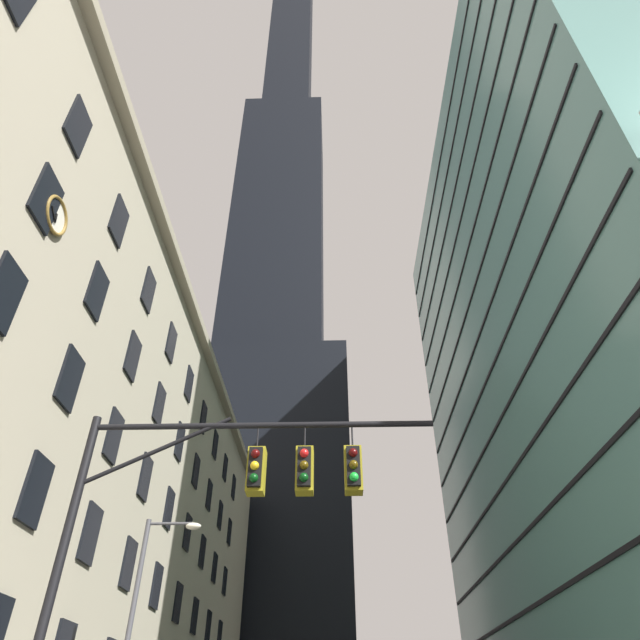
% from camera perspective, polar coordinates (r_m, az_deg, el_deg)
% --- Properties ---
extents(station_building, '(16.02, 60.39, 25.95)m').
position_cam_1_polar(station_building, '(39.59, -26.00, -16.86)').
color(station_building, '#B2A88E').
rests_on(station_building, ground).
extents(dark_skyscraper, '(24.77, 24.77, 226.26)m').
position_cam_1_polar(dark_skyscraper, '(104.64, -4.49, 3.34)').
color(dark_skyscraper, black).
rests_on(dark_skyscraper, ground).
extents(glass_office_midrise, '(20.10, 48.15, 56.06)m').
position_cam_1_polar(glass_office_midrise, '(51.27, 26.87, -1.53)').
color(glass_office_midrise, slate).
rests_on(glass_office_midrise, ground).
extents(traffic_signal_mast, '(8.17, 0.63, 7.78)m').
position_cam_1_polar(traffic_signal_mast, '(12.80, -9.00, -18.04)').
color(traffic_signal_mast, black).
rests_on(traffic_signal_mast, sidewalk_left).
extents(street_lamppost, '(2.03, 0.32, 7.92)m').
position_cam_1_polar(street_lamppost, '(21.59, -18.12, -27.29)').
color(street_lamppost, '#47474C').
rests_on(street_lamppost, sidewalk_left).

